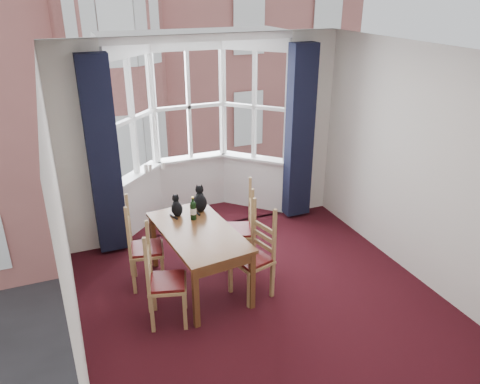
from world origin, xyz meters
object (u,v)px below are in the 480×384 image
chair_right_far (244,231)px  candle_extra (163,165)px  cat_right (200,201)px  candle_short (150,168)px  wine_bottle (193,210)px  cat_left (177,208)px  dining_table (198,237)px  candle_tall (146,168)px  chair_left_near (159,284)px  chair_left_far (139,250)px  chair_right_near (258,257)px

chair_right_far → candle_extra: 1.75m
cat_right → chair_right_far: bearing=-25.2°
candle_extra → candle_short: bearing=-174.3°
cat_right → wine_bottle: 0.27m
cat_left → cat_right: (0.31, 0.03, 0.02)m
dining_table → wine_bottle: (0.04, 0.29, 0.22)m
wine_bottle → candle_tall: bearing=99.9°
chair_left_near → chair_right_far: size_ratio=1.00×
dining_table → wine_bottle: bearing=83.0°
dining_table → cat_left: (-0.12, 0.48, 0.19)m
chair_left_near → cat_left: (0.47, 0.94, 0.39)m
chair_left_near → cat_left: bearing=63.3°
chair_left_far → chair_right_near: (1.25, -0.68, 0.00)m
chair_left_far → candle_tall: (0.43, 1.48, 0.46)m
chair_right_near → wine_bottle: size_ratio=3.10×
chair_left_near → candle_short: size_ratio=8.95×
chair_right_near → cat_left: (-0.71, 0.86, 0.39)m
chair_left_near → candle_tall: (0.37, 2.24, 0.46)m
chair_right_near → candle_short: bearing=108.9°
candle_tall → chair_left_near: bearing=-99.3°
chair_left_near → cat_left: 1.12m
chair_right_near → cat_right: bearing=114.4°
cat_right → candle_short: cat_right is taller
chair_right_near → chair_left_far: bearing=151.4°
chair_right_near → cat_left: bearing=129.8°
cat_left → wine_bottle: wine_bottle is taller
chair_left_near → wine_bottle: (0.63, 0.75, 0.42)m
cat_left → wine_bottle: 0.24m
cat_left → chair_left_near: bearing=-116.7°
cat_right → candle_tall: bearing=108.0°
candle_tall → candle_short: size_ratio=1.23×
chair_left_far → cat_right: 0.97m
chair_left_near → cat_right: 1.31m
candle_tall → candle_extra: size_ratio=1.27×
candle_short → dining_table: bearing=-85.0°
chair_left_near → chair_right_near: same height
chair_right_far → cat_right: (-0.51, 0.24, 0.41)m
cat_left → candle_tall: cat_left is taller
chair_right_near → candle_extra: bearing=104.0°
dining_table → chair_right_far: bearing=21.2°
dining_table → candle_short: 1.83m
chair_left_far → chair_right_near: same height
chair_right_far → cat_left: bearing=165.8°
cat_right → cat_left: bearing=-174.2°
chair_left_far → cat_left: bearing=18.0°
wine_bottle → candle_tall: wine_bottle is taller
chair_right_near → wine_bottle: 0.97m
cat_right → candle_tall: (-0.41, 1.27, 0.05)m
chair_right_near → cat_left: cat_left is taller
chair_left_far → chair_right_far: size_ratio=1.00×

